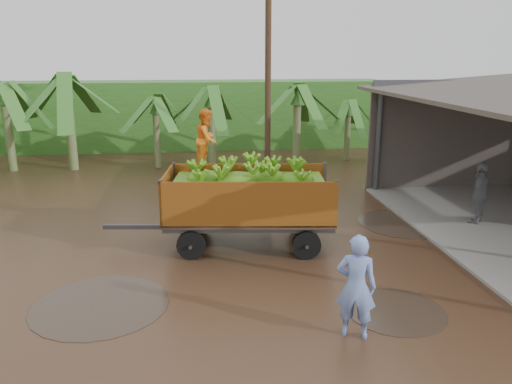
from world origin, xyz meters
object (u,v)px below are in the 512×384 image
Objects in this scene: man_blue at (356,286)px; utility_pole at (268,70)px; banana_trailer at (248,198)px; man_grey at (480,194)px.

utility_pole is at bearing -67.85° from man_blue.
man_grey is (7.04, 0.83, -0.37)m from banana_trailer.
utility_pole reaches higher than banana_trailer.
banana_trailer is 4.95m from man_blue.
man_blue is at bearing -66.33° from banana_trailer.
utility_pole reaches higher than man_blue.
banana_trailer is 3.19× the size of man_grey.
man_blue is at bearing -90.22° from utility_pole.
banana_trailer is 7.10m from man_grey.
man_blue is (1.46, -4.72, -0.35)m from banana_trailer.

